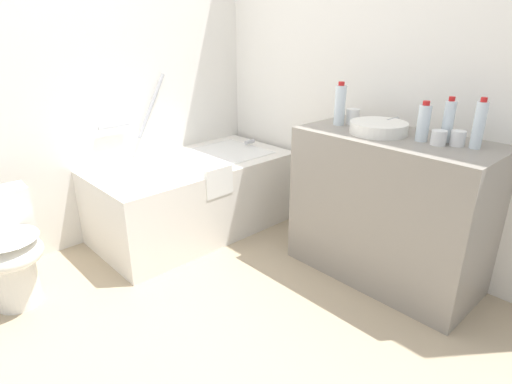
% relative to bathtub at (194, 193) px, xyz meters
% --- Properties ---
extents(ground_plane, '(4.09, 4.09, 0.00)m').
position_rel_bathtub_xyz_m(ground_plane, '(-0.78, -0.93, -0.30)').
color(ground_plane, tan).
extents(wall_back_tiled, '(3.49, 0.10, 2.40)m').
position_rel_bathtub_xyz_m(wall_back_tiled, '(-0.78, 0.42, 0.90)').
color(wall_back_tiled, white).
rests_on(wall_back_tiled, ground_plane).
extents(wall_right_mirror, '(0.10, 3.02, 2.40)m').
position_rel_bathtub_xyz_m(wall_right_mirror, '(0.81, -0.93, 0.90)').
color(wall_right_mirror, white).
rests_on(wall_right_mirror, ground_plane).
extents(bathtub, '(1.45, 0.75, 1.14)m').
position_rel_bathtub_xyz_m(bathtub, '(0.00, 0.00, 0.00)').
color(bathtub, white).
rests_on(bathtub, ground_plane).
extents(toilet, '(0.37, 0.49, 0.64)m').
position_rel_bathtub_xyz_m(toilet, '(-1.27, -0.04, 0.03)').
color(toilet, white).
rests_on(toilet, ground_plane).
extents(vanity_counter, '(0.54, 1.11, 0.89)m').
position_rel_bathtub_xyz_m(vanity_counter, '(0.49, -1.31, 0.15)').
color(vanity_counter, gray).
rests_on(vanity_counter, ground_plane).
extents(sink_basin, '(0.32, 0.32, 0.07)m').
position_rel_bathtub_xyz_m(sink_basin, '(0.47, -1.20, 0.63)').
color(sink_basin, white).
rests_on(sink_basin, vanity_counter).
extents(sink_faucet, '(0.13, 0.15, 0.07)m').
position_rel_bathtub_xyz_m(sink_faucet, '(0.66, -1.20, 0.63)').
color(sink_faucet, '#B1B1B6').
rests_on(sink_faucet, vanity_counter).
extents(water_bottle_0, '(0.06, 0.06, 0.24)m').
position_rel_bathtub_xyz_m(water_bottle_0, '(0.57, -1.55, 0.71)').
color(water_bottle_0, silver).
rests_on(water_bottle_0, vanity_counter).
extents(water_bottle_1, '(0.07, 0.07, 0.21)m').
position_rel_bathtub_xyz_m(water_bottle_1, '(0.49, -1.45, 0.70)').
color(water_bottle_1, silver).
rests_on(water_bottle_1, vanity_counter).
extents(water_bottle_2, '(0.06, 0.06, 0.25)m').
position_rel_bathtub_xyz_m(water_bottle_2, '(0.56, -1.70, 0.72)').
color(water_bottle_2, silver).
rests_on(water_bottle_2, vanity_counter).
extents(water_bottle_3, '(0.07, 0.07, 0.26)m').
position_rel_bathtub_xyz_m(water_bottle_3, '(0.49, -0.91, 0.72)').
color(water_bottle_3, silver).
rests_on(water_bottle_3, vanity_counter).
extents(drinking_glass_0, '(0.08, 0.08, 0.08)m').
position_rel_bathtub_xyz_m(drinking_glass_0, '(0.48, -1.55, 0.63)').
color(drinking_glass_0, white).
rests_on(drinking_glass_0, vanity_counter).
extents(drinking_glass_1, '(0.07, 0.07, 0.08)m').
position_rel_bathtub_xyz_m(drinking_glass_1, '(0.54, -1.62, 0.64)').
color(drinking_glass_1, white).
rests_on(drinking_glass_1, vanity_counter).
extents(drinking_glass_2, '(0.08, 0.08, 0.09)m').
position_rel_bathtub_xyz_m(drinking_glass_2, '(0.56, -0.96, 0.64)').
color(drinking_glass_2, white).
rests_on(drinking_glass_2, vanity_counter).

